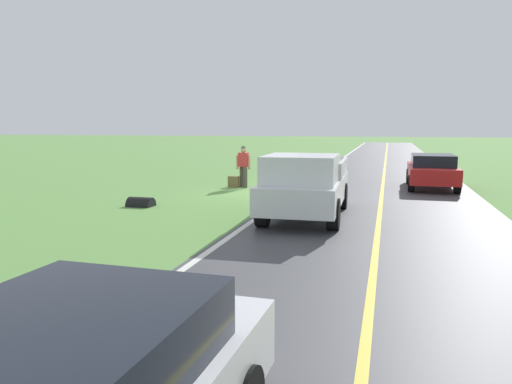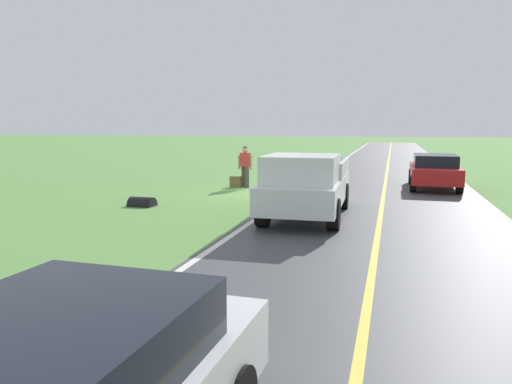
# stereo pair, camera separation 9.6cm
# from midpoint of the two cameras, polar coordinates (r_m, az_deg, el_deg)

# --- Properties ---
(ground_plane) EXTENTS (200.00, 200.00, 0.00)m
(ground_plane) POSITION_cam_midpoint_polar(r_m,az_deg,el_deg) (18.86, 1.54, -0.12)
(ground_plane) COLOR #609347
(road_surface) EXTENTS (7.01, 120.00, 0.00)m
(road_surface) POSITION_cam_midpoint_polar(r_m,az_deg,el_deg) (18.31, 14.73, -0.61)
(road_surface) COLOR #47474C
(road_surface) RESTS_ON ground
(lane_edge_line) EXTENTS (0.16, 117.60, 0.00)m
(lane_edge_line) POSITION_cam_midpoint_polar(r_m,az_deg,el_deg) (18.65, 4.47, -0.22)
(lane_edge_line) COLOR silver
(lane_edge_line) RESTS_ON ground
(lane_centre_line) EXTENTS (0.14, 117.60, 0.00)m
(lane_centre_line) POSITION_cam_midpoint_polar(r_m,az_deg,el_deg) (18.31, 14.73, -0.60)
(lane_centre_line) COLOR gold
(lane_centre_line) RESTS_ON ground
(hitchhiker_walking) EXTENTS (0.62, 0.51, 1.75)m
(hitchhiker_walking) POSITION_cam_midpoint_polar(r_m,az_deg,el_deg) (20.53, -1.10, 3.27)
(hitchhiker_walking) COLOR #4C473D
(hitchhiker_walking) RESTS_ON ground
(suitcase_carried) EXTENTS (0.46, 0.20, 0.47)m
(suitcase_carried) POSITION_cam_midpoint_polar(r_m,az_deg,el_deg) (20.65, -2.28, 1.21)
(suitcase_carried) COLOR brown
(suitcase_carried) RESTS_ON ground
(pickup_truck_passing) EXTENTS (2.21, 5.45, 1.82)m
(pickup_truck_passing) POSITION_cam_midpoint_polar(r_m,az_deg,el_deg) (13.70, 6.06, 0.94)
(pickup_truck_passing) COLOR silver
(pickup_truck_passing) RESTS_ON ground
(sedan_near_oncoming) EXTENTS (1.96, 4.42, 1.41)m
(sedan_near_oncoming) POSITION_cam_midpoint_polar(r_m,az_deg,el_deg) (21.46, 20.17, 2.39)
(sedan_near_oncoming) COLOR red
(sedan_near_oncoming) RESTS_ON ground
(drainage_culvert) EXTENTS (0.80, 0.60, 0.60)m
(drainage_culvert) POSITION_cam_midpoint_polar(r_m,az_deg,el_deg) (16.21, -12.94, -1.62)
(drainage_culvert) COLOR black
(drainage_culvert) RESTS_ON ground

